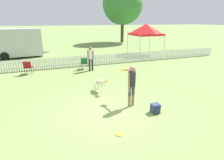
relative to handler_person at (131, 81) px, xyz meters
The scene contains 13 objects.
ground_plane 1.46m from the handler_person, behind, with size 240.00×240.00×0.00m, color olive.
handler_person is the anchor object (origin of this frame).
leaping_dog 2.01m from the handler_person, 110.84° to the left, with size 0.54×1.10×0.73m.
frisbee_near_handler 2.18m from the handler_person, 124.98° to the right, with size 0.22×0.22×0.02m.
frisbee_near_dog 1.54m from the handler_person, 46.53° to the right, with size 0.22×0.22×0.02m.
backpack_on_grass 1.33m from the handler_person, 53.23° to the right, with size 0.30×0.29×0.34m.
picket_fence 7.00m from the handler_person, 98.50° to the left, with size 25.73×0.04×0.78m.
folding_chair_blue_left 6.08m from the handler_person, 95.83° to the left, with size 0.51×0.53×0.79m.
folding_chair_center 7.31m from the handler_person, 124.46° to the left, with size 0.55×0.56×0.84m.
canopy_tent_main 11.50m from the handler_person, 57.34° to the left, with size 2.65×2.65×2.90m.
spectator_standing 5.53m from the handler_person, 92.78° to the left, with size 0.40×0.27×1.58m.
equipment_trailer 13.60m from the handler_person, 115.61° to the left, with size 5.85×2.85×2.51m.
tree_left_grove 21.71m from the handler_person, 67.90° to the left, with size 5.83×5.83×8.36m.
Camera 1 is at (-1.77, -5.43, 3.19)m, focal length 28.00 mm.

